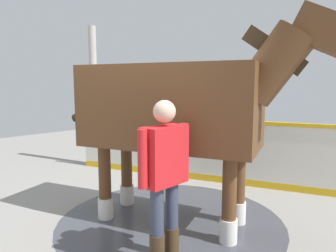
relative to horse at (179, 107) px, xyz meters
name	(u,v)px	position (x,y,z in m)	size (l,w,h in m)	color
ground_plane	(139,217)	(-0.49, -0.26, -1.50)	(16.00, 16.00, 0.02)	gray
wet_patch	(171,220)	(-0.10, -0.04, -1.49)	(2.92, 2.92, 0.00)	#42444C
barrier_wall	(210,153)	(-0.75, 1.69, -0.96)	(5.23, 2.04, 1.15)	silver
roof_post_far	(94,97)	(-3.28, 0.89, 0.01)	(0.16, 0.16, 2.99)	#B7B2A8
horse	(179,107)	(0.00, 0.00, 0.00)	(3.36, 1.70, 2.59)	brown
handler	(165,172)	(0.51, -0.77, -0.56)	(0.23, 0.66, 1.63)	#47331E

